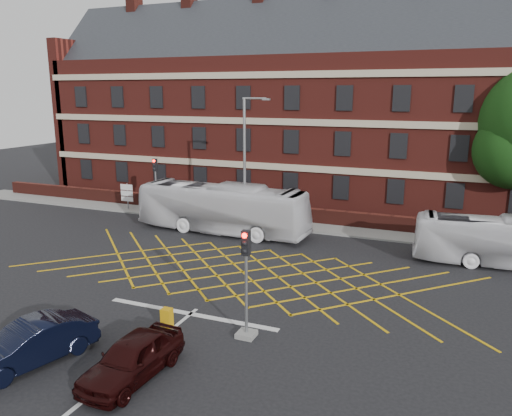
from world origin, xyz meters
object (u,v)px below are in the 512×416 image
at_px(traffic_light_near, 246,294).
at_px(utility_cabinet, 167,318).
at_px(bus_left, 222,208).
at_px(car_maroon, 132,358).
at_px(bus_right, 508,242).
at_px(street_lamp, 246,188).
at_px(direction_signs, 127,194).
at_px(traffic_light_far, 156,191).
at_px(car_navy, 30,344).

bearing_deg(traffic_light_near, utility_cabinet, -171.88).
bearing_deg(bus_left, traffic_light_near, -147.58).
bearing_deg(bus_left, car_maroon, -160.79).
bearing_deg(car_maroon, bus_right, 57.42).
xyz_separation_m(street_lamp, direction_signs, (-11.19, 2.16, -1.68)).
relative_size(traffic_light_far, direction_signs, 1.94).
distance_m(bus_right, traffic_light_far, 24.51).
xyz_separation_m(traffic_light_near, traffic_light_far, (-14.41, 15.83, 0.00)).
xyz_separation_m(traffic_light_near, direction_signs, (-17.07, 15.70, -0.39)).
height_order(car_maroon, traffic_light_far, traffic_light_far).
relative_size(traffic_light_far, utility_cabinet, 5.36).
height_order(car_navy, car_maroon, car_navy).
height_order(bus_left, traffic_light_near, traffic_light_near).
xyz_separation_m(car_navy, car_maroon, (3.79, 0.62, -0.04)).
distance_m(traffic_light_far, street_lamp, 8.93).
bearing_deg(traffic_light_far, bus_left, -22.23).
relative_size(traffic_light_near, utility_cabinet, 5.36).
bearing_deg(direction_signs, street_lamp, -10.92).
bearing_deg(bus_right, direction_signs, 78.56).
bearing_deg(car_maroon, traffic_light_far, 124.91).
height_order(traffic_light_far, utility_cabinet, traffic_light_far).
distance_m(car_navy, direction_signs, 23.07).
bearing_deg(car_navy, utility_cabinet, 72.30).
height_order(direction_signs, utility_cabinet, direction_signs).
distance_m(bus_left, direction_signs, 10.11).
height_order(bus_left, direction_signs, bus_left).
height_order(bus_right, car_navy, bus_right).
bearing_deg(bus_right, bus_left, 84.17).
height_order(traffic_light_near, direction_signs, traffic_light_near).
distance_m(bus_left, car_navy, 17.63).
xyz_separation_m(bus_left, car_maroon, (4.97, -16.94, -0.94)).
xyz_separation_m(bus_right, utility_cabinet, (-13.18, -13.21, -0.96)).
distance_m(car_navy, street_lamp, 18.31).
bearing_deg(traffic_light_far, utility_cabinet, -55.66).
bearing_deg(car_maroon, street_lamp, 104.96).
relative_size(car_navy, traffic_light_near, 1.07).
distance_m(car_maroon, direction_signs, 24.59).
bearing_deg(street_lamp, traffic_light_far, 164.98).
distance_m(traffic_light_near, direction_signs, 23.19).
xyz_separation_m(bus_right, traffic_light_near, (-9.90, -12.75, 0.40)).
xyz_separation_m(traffic_light_near, utility_cabinet, (-3.28, -0.47, -1.37)).
bearing_deg(bus_left, street_lamp, -64.81).
distance_m(car_navy, traffic_light_far, 22.08).
xyz_separation_m(car_navy, traffic_light_far, (-8.25, 20.45, 1.01)).
xyz_separation_m(car_maroon, utility_cabinet, (-0.91, 3.54, -0.31)).
height_order(bus_left, street_lamp, street_lamp).
height_order(bus_left, car_maroon, bus_left).
xyz_separation_m(car_navy, street_lamp, (0.28, 18.16, 2.31)).
distance_m(bus_right, direction_signs, 27.13).
height_order(car_navy, utility_cabinet, car_navy).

